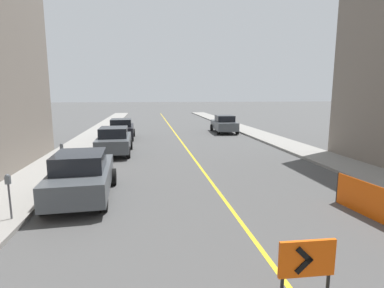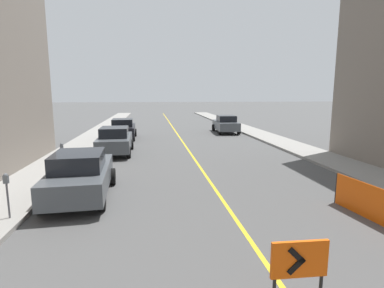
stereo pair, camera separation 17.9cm
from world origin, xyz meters
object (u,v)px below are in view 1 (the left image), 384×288
Objects in this scene: parked_car_opposite_side at (224,124)px; parking_meter_near_curb at (62,151)px; arrow_barricade_primary at (307,262)px; parked_car_curb_near at (82,175)px; parked_car_curb_far at (122,129)px; parking_meter_far_curb at (8,187)px; parked_car_curb_mid at (114,140)px.

parked_car_opposite_side reaches higher than parking_meter_near_curb.
parked_car_curb_near is at bearing 128.72° from arrow_barricade_primary.
arrow_barricade_primary is 0.27× the size of parked_car_opposite_side.
parking_meter_far_curb is at bearing -98.17° from parked_car_curb_far.
parked_car_curb_mid is (-4.38, 13.72, -0.04)m from arrow_barricade_primary.
parked_car_curb_mid is 4.68m from parking_meter_near_curb.
parked_car_curb_far is at bearing 83.74° from parking_meter_far_curb.
parked_car_curb_near is at bearing 50.99° from parking_meter_far_curb.
parked_car_curb_far is at bearing 85.87° from parked_car_curb_near.
parking_meter_near_curb reaches higher than arrow_barricade_primary.
parked_car_opposite_side is 16.84m from parking_meter_near_curb.
parked_car_curb_far is (-4.44, 19.76, -0.04)m from arrow_barricade_primary.
parked_car_curb_mid is 6.04m from parked_car_curb_far.
parked_car_curb_near is 1.01× the size of parked_car_curb_mid.
parking_meter_near_curb is at bearing -125.94° from parked_car_opposite_side.
parked_car_curb_far is 3.51× the size of parking_meter_near_curb.
parking_meter_near_curb is at bearing -101.23° from parked_car_curb_far.
parked_car_curb_near is 13.68m from parked_car_curb_far.
arrow_barricade_primary is at bearing -34.64° from parking_meter_far_curb.
parking_meter_far_curb is (-1.77, -9.47, 0.23)m from parked_car_curb_mid.
parking_meter_far_curb reaches higher than arrow_barricade_primary.
parked_car_opposite_side is at bearing 79.97° from arrow_barricade_primary.
parked_car_curb_far reaches higher than parking_meter_far_curb.
parked_car_opposite_side is 3.52× the size of parking_meter_far_curb.
arrow_barricade_primary is 0.96× the size of parking_meter_far_curb.
parking_meter_near_curb is (-6.15, 9.39, 0.18)m from arrow_barricade_primary.
parked_car_opposite_side is (9.16, 16.35, 0.00)m from parked_car_curb_near.
parked_car_curb_mid is 0.99× the size of parked_car_opposite_side.
parked_car_opposite_side is (4.50, 22.44, -0.04)m from arrow_barricade_primary.
parked_car_curb_far is 0.99× the size of parked_car_opposite_side.
parked_car_curb_near is at bearing -115.97° from parked_car_opposite_side.
parked_car_curb_far is 3.49× the size of parking_meter_far_curb.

